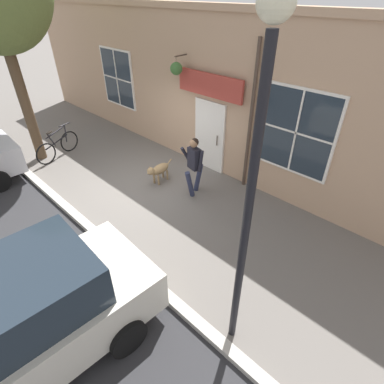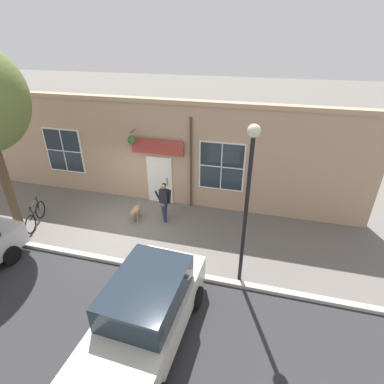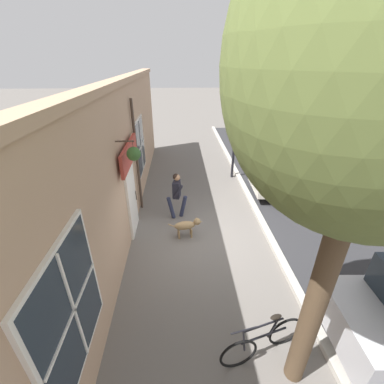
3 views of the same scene
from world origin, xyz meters
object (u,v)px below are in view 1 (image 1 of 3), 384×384
at_px(pedestrian_walking, 194,162).
at_px(street_lamp, 254,168).
at_px(dog_on_leash, 159,170).
at_px(leaning_bicycle, 58,146).
at_px(parked_car_mid_block, 6,331).

relative_size(pedestrian_walking, street_lamp, 0.34).
xyz_separation_m(dog_on_leash, leaning_bicycle, (1.25, -3.62, -0.04)).
distance_m(pedestrian_walking, parked_car_mid_block, 5.23).
bearing_deg(dog_on_leash, street_lamp, 63.08).
relative_size(leaning_bicycle, parked_car_mid_block, 0.38).
height_order(dog_on_leash, street_lamp, street_lamp).
xyz_separation_m(dog_on_leash, street_lamp, (2.22, 4.37, 2.71)).
xyz_separation_m(pedestrian_walking, leaning_bicycle, (1.55, -4.74, -0.59)).
xyz_separation_m(pedestrian_walking, street_lamp, (2.51, 3.25, 2.15)).
xyz_separation_m(pedestrian_walking, dog_on_leash, (0.30, -1.11, -0.56)).
bearing_deg(pedestrian_walking, parked_car_mid_block, 14.55).
xyz_separation_m(leaning_bicycle, street_lamp, (0.96, 7.99, 2.75)).
height_order(pedestrian_walking, dog_on_leash, pedestrian_walking).
distance_m(pedestrian_walking, street_lamp, 4.64).
relative_size(dog_on_leash, leaning_bicycle, 0.62).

